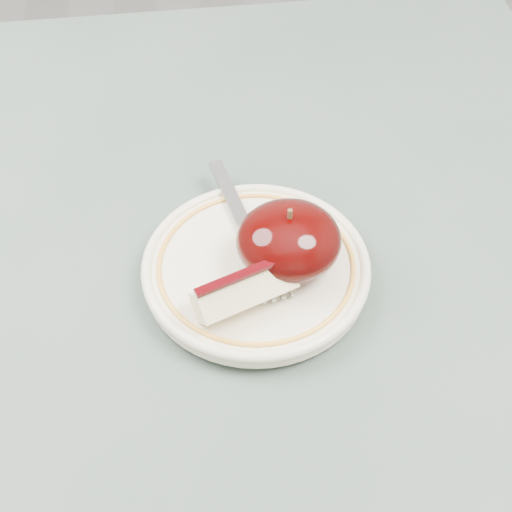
{
  "coord_description": "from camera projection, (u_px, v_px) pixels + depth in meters",
  "views": [
    {
      "loc": [
        0.03,
        -0.35,
        1.21
      ],
      "look_at": [
        0.08,
        0.02,
        0.78
      ],
      "focal_mm": 50.0,
      "sensor_mm": 36.0,
      "label": 1
    }
  ],
  "objects": [
    {
      "name": "fork",
      "position": [
        246.0,
        229.0,
        0.6
      ],
      "size": [
        0.05,
        0.17,
        0.0
      ],
      "rotation": [
        0.0,
        0.0,
        1.77
      ],
      "color": "gray",
      "rests_on": "plate"
    },
    {
      "name": "apple_wedge",
      "position": [
        244.0,
        289.0,
        0.54
      ],
      "size": [
        0.09,
        0.06,
        0.04
      ],
      "rotation": [
        0.0,
        0.0,
        0.35
      ],
      "color": "#FBECB9",
      "rests_on": "plate"
    },
    {
      "name": "apple_half",
      "position": [
        289.0,
        240.0,
        0.56
      ],
      "size": [
        0.08,
        0.08,
        0.06
      ],
      "color": "black",
      "rests_on": "plate"
    },
    {
      "name": "plate",
      "position": [
        256.0,
        267.0,
        0.58
      ],
      "size": [
        0.19,
        0.19,
        0.02
      ],
      "color": "beige",
      "rests_on": "table"
    },
    {
      "name": "table",
      "position": [
        165.0,
        365.0,
        0.64
      ],
      "size": [
        0.9,
        0.9,
        0.75
      ],
      "color": "brown",
      "rests_on": "ground"
    }
  ]
}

